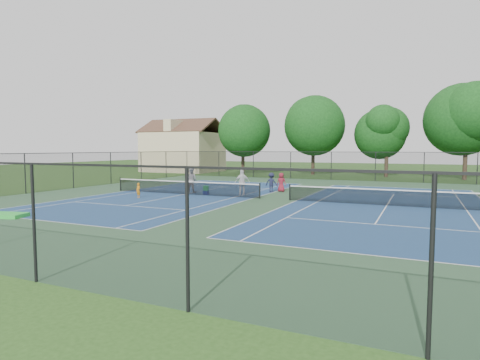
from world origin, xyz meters
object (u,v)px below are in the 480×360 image
at_px(tree_back_b, 313,123).
at_px(ball_crate, 206,193).
at_px(tree_back_d, 467,116).
at_px(ball_hopper, 206,188).
at_px(tree_back_a, 243,128).
at_px(instructor, 191,180).
at_px(bystander_c, 281,182).
at_px(tree_back_c, 387,130).
at_px(clapboard_house, 183,150).
at_px(bystander_b, 271,182).
at_px(child_player, 138,190).
at_px(bystander_a, 242,182).

height_order(tree_back_b, ball_crate, tree_back_b).
relative_size(tree_back_d, ball_hopper, 28.50).
height_order(tree_back_a, instructor, tree_back_a).
relative_size(tree_back_a, tree_back_b, 0.91).
distance_m(tree_back_b, bystander_c, 22.35).
bearing_deg(tree_back_c, tree_back_d, -7.13).
height_order(tree_back_c, ball_crate, tree_back_c).
relative_size(clapboard_house, bystander_b, 7.15).
relative_size(child_player, ball_hopper, 2.83).
bearing_deg(child_player, clapboard_house, 136.11).
distance_m(instructor, bystander_c, 6.97).
bearing_deg(tree_back_c, bystander_c, -106.64).
bearing_deg(tree_back_d, tree_back_a, -180.00).
height_order(tree_back_d, instructor, tree_back_d).
relative_size(clapboard_house, ball_crate, 29.85).
relative_size(tree_back_b, clapboard_house, 0.93).
relative_size(bystander_c, ball_crate, 4.11).
height_order(child_player, bystander_b, bystander_b).
relative_size(tree_back_c, child_player, 8.16).
bearing_deg(tree_back_b, bystander_b, -83.98).
distance_m(tree_back_b, bystander_b, 22.84).
distance_m(tree_back_a, clapboard_house, 10.47).
distance_m(bystander_c, ball_crate, 6.04).
bearing_deg(tree_back_a, ball_hopper, -72.24).
bearing_deg(ball_hopper, child_player, -132.81).
bearing_deg(clapboard_house, bystander_b, -44.52).
height_order(clapboard_house, bystander_b, clapboard_house).
bearing_deg(instructor, bystander_b, -156.63).
distance_m(tree_back_d, child_player, 35.27).
relative_size(tree_back_d, bystander_c, 6.97).
distance_m(bystander_a, bystander_b, 2.91).
relative_size(tree_back_b, bystander_a, 5.41).
bearing_deg(tree_back_a, bystander_c, -58.41).
relative_size(tree_back_d, bystander_b, 6.86).
bearing_deg(bystander_b, tree_back_b, -81.25).
xyz_separation_m(child_player, bystander_c, (7.68, 7.65, 0.23)).
xyz_separation_m(child_player, ball_crate, (3.29, 3.55, -0.36)).
bearing_deg(bystander_a, tree_back_c, -143.64).
xyz_separation_m(tree_back_b, tree_back_d, (17.00, -2.00, 0.23)).
relative_size(tree_back_a, bystander_a, 4.93).
bearing_deg(tree_back_a, bystander_b, -60.46).
relative_size(instructor, bystander_b, 1.27).
height_order(bystander_c, ball_hopper, bystander_c).
xyz_separation_m(tree_back_d, child_player, (-21.77, -27.02, -6.31)).
height_order(tree_back_c, clapboard_house, tree_back_c).
xyz_separation_m(child_player, bystander_a, (5.78, 4.47, 0.41)).
height_order(tree_back_b, clapboard_house, tree_back_b).
relative_size(clapboard_house, bystander_c, 7.26).
bearing_deg(tree_back_b, tree_back_d, -6.71).
distance_m(bystander_c, ball_hopper, 6.02).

